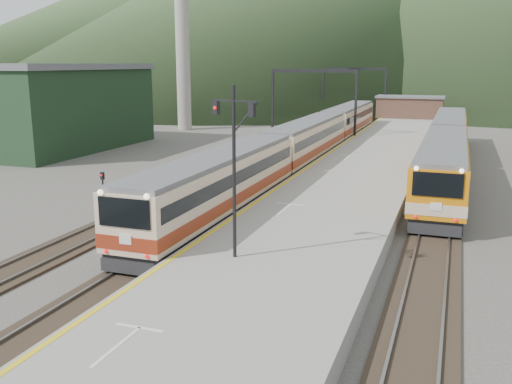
% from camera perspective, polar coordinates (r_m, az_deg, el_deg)
% --- Properties ---
extents(track_main, '(2.60, 200.00, 0.23)m').
position_cam_1_polar(track_main, '(48.60, 4.65, 2.59)').
color(track_main, black).
rests_on(track_main, ground).
extents(track_far, '(2.60, 200.00, 0.23)m').
position_cam_1_polar(track_far, '(50.09, -0.89, 2.93)').
color(track_far, black).
rests_on(track_far, ground).
extents(track_second, '(2.60, 200.00, 0.23)m').
position_cam_1_polar(track_second, '(47.05, 18.31, 1.64)').
color(track_second, black).
rests_on(track_second, ground).
extents(platform, '(8.00, 100.00, 1.00)m').
position_cam_1_polar(platform, '(45.48, 10.84, 2.25)').
color(platform, gray).
rests_on(platform, ground).
extents(gantry_near, '(9.55, 0.25, 8.00)m').
position_cam_1_polar(gantry_near, '(63.15, 5.77, 9.95)').
color(gantry_near, black).
rests_on(gantry_near, ground).
extents(gantry_far, '(9.55, 0.25, 8.00)m').
position_cam_1_polar(gantry_far, '(87.61, 9.76, 10.60)').
color(gantry_far, black).
rests_on(gantry_far, ground).
extents(warehouse, '(14.50, 20.50, 8.60)m').
position_cam_1_polar(warehouse, '(62.96, -20.47, 8.05)').
color(warehouse, black).
rests_on(warehouse, ground).
extents(smokestack, '(1.80, 1.80, 30.00)m').
position_cam_1_polar(smokestack, '(76.61, -7.44, 17.44)').
color(smokestack, '#9E998E').
rests_on(smokestack, ground).
extents(station_shed, '(9.40, 4.40, 3.10)m').
position_cam_1_polar(station_shed, '(84.73, 15.13, 8.23)').
color(station_shed, '#513428').
rests_on(station_shed, platform).
extents(hill_d, '(200.00, 200.00, 55.00)m').
position_cam_1_polar(hill_d, '(280.14, -9.09, 16.47)').
color(hill_d, '#384F2A').
rests_on(hill_d, ground).
extents(main_train, '(2.83, 58.05, 3.45)m').
position_cam_1_polar(main_train, '(49.83, 5.16, 5.03)').
color(main_train, '#D0B493').
rests_on(main_train, track_main).
extents(second_train, '(2.92, 39.77, 3.56)m').
position_cam_1_polar(second_train, '(48.88, 18.54, 4.34)').
color(second_train, orange).
rests_on(second_train, track_second).
extents(signal_mast, '(2.10, 0.84, 6.82)m').
position_cam_1_polar(signal_mast, '(22.10, -2.22, 3.77)').
color(signal_mast, black).
rests_on(signal_mast, platform).
extents(short_signal_b, '(0.23, 0.18, 2.27)m').
position_cam_1_polar(short_signal_b, '(41.98, -1.06, 2.95)').
color(short_signal_b, black).
rests_on(short_signal_b, ground).
extents(short_signal_c, '(0.24, 0.19, 2.27)m').
position_cam_1_polar(short_signal_c, '(35.32, -15.06, 0.64)').
color(short_signal_c, black).
rests_on(short_signal_c, ground).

